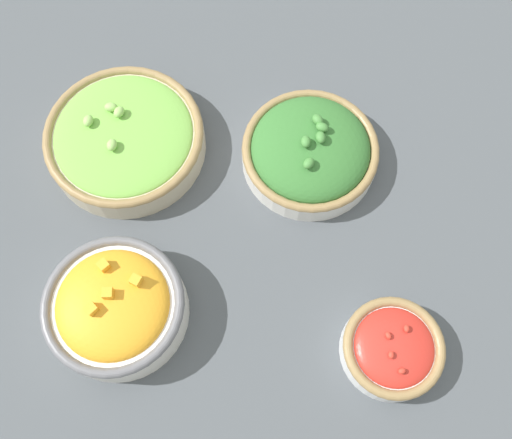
# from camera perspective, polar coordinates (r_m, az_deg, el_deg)

# --- Properties ---
(ground_plane) EXTENTS (3.00, 3.00, 0.00)m
(ground_plane) POSITION_cam_1_polar(r_m,az_deg,el_deg) (0.75, 0.00, -0.82)
(ground_plane) COLOR #4C5156
(bowl_cherry_tomatoes) EXTENTS (0.12, 0.12, 0.05)m
(bowl_cherry_tomatoes) POSITION_cam_1_polar(r_m,az_deg,el_deg) (0.71, 13.48, -12.44)
(bowl_cherry_tomatoes) COLOR white
(bowl_cherry_tomatoes) RESTS_ON ground_plane
(bowl_broccoli) EXTENTS (0.18, 0.18, 0.07)m
(bowl_broccoli) POSITION_cam_1_polar(r_m,az_deg,el_deg) (0.77, 5.45, 6.84)
(bowl_broccoli) COLOR silver
(bowl_broccoli) RESTS_ON ground_plane
(bowl_squash) EXTENTS (0.17, 0.17, 0.08)m
(bowl_squash) POSITION_cam_1_polar(r_m,az_deg,el_deg) (0.70, -13.89, -8.47)
(bowl_squash) COLOR silver
(bowl_squash) RESTS_ON ground_plane
(bowl_lettuce) EXTENTS (0.21, 0.21, 0.06)m
(bowl_lettuce) POSITION_cam_1_polar(r_m,az_deg,el_deg) (0.79, -12.96, 7.94)
(bowl_lettuce) COLOR beige
(bowl_lettuce) RESTS_ON ground_plane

